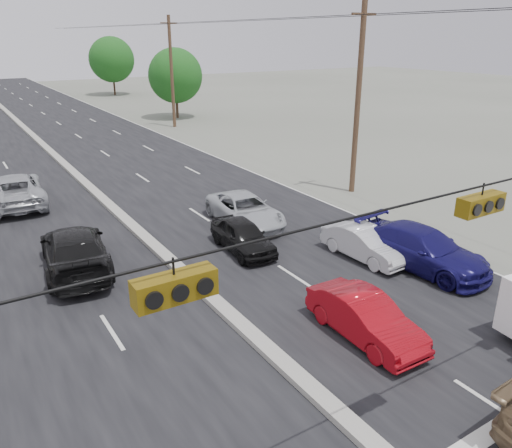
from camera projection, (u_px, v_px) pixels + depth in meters
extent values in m
cube|color=black|center=(64.00, 165.00, 34.01)|extent=(20.00, 160.00, 0.02)
cube|color=gray|center=(64.00, 164.00, 33.97)|extent=(0.50, 160.00, 0.20)
cylinder|color=#422D1E|center=(358.00, 101.00, 26.56)|extent=(0.30, 0.30, 10.00)
cube|color=#422D1E|center=(364.00, 14.00, 25.03)|extent=(1.60, 0.12, 0.12)
cylinder|color=#422D1E|center=(172.00, 73.00, 46.35)|extent=(0.30, 0.30, 10.00)
cube|color=#422D1E|center=(169.00, 23.00, 44.82)|extent=(1.60, 0.12, 0.12)
cylinder|color=black|center=(427.00, 199.00, 8.19)|extent=(25.00, 0.04, 0.04)
cube|color=#72590C|center=(175.00, 287.00, 6.08)|extent=(1.05, 0.30, 0.35)
cube|color=#72590C|center=(481.00, 204.00, 9.06)|extent=(1.05, 0.30, 0.35)
cylinder|color=#382619|center=(177.00, 106.00, 52.88)|extent=(0.28, 0.28, 2.52)
sphere|color=#175416|center=(175.00, 76.00, 51.79)|extent=(5.60, 5.60, 5.60)
cylinder|color=#382619|center=(114.00, 85.00, 73.11)|extent=(0.28, 0.28, 2.88)
sphere|color=#175416|center=(112.00, 60.00, 71.85)|extent=(6.40, 6.40, 6.40)
imported|color=#A00913|center=(365.00, 318.00, 14.43)|extent=(1.49, 4.02, 1.31)
imported|color=black|center=(243.00, 236.00, 20.31)|extent=(1.79, 3.91, 1.30)
imported|color=silver|center=(365.00, 244.00, 19.63)|extent=(1.51, 3.86, 1.25)
imported|color=#AFB3B7|center=(245.00, 210.00, 23.15)|extent=(2.70, 5.13, 1.38)
imported|color=#141051|center=(422.00, 249.00, 18.79)|extent=(2.75, 5.50, 1.53)
imported|color=black|center=(75.00, 251.00, 18.56)|extent=(2.98, 5.81, 1.61)
imported|color=#A3A5AA|center=(14.00, 190.00, 25.74)|extent=(3.09, 6.05, 1.64)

